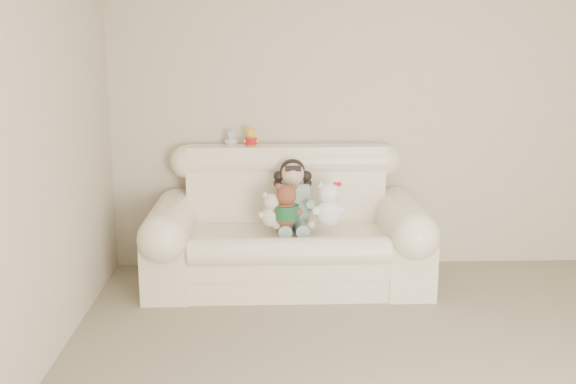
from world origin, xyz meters
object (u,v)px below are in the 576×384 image
Objects in this scene: brown_teddy at (286,201)px; cream_teddy at (271,206)px; seated_child at (293,194)px; sofa at (288,220)px; white_cat at (329,199)px.

brown_teddy reaches higher than cream_teddy.
seated_child is 0.22m from brown_teddy.
seated_child reaches higher than brown_teddy.
cream_teddy is (-0.12, -0.13, 0.14)m from sofa.
sofa is 0.23m from cream_teddy.
seated_child reaches higher than white_cat.
sofa is at bearing 25.91° from cream_teddy.
brown_teddy is 0.96× the size of white_cat.
cream_teddy is at bearing 157.45° from brown_teddy.
sofa reaches higher than brown_teddy.
brown_teddy is at bearing -96.53° from sofa.
brown_teddy is at bearing -104.00° from seated_child.
cream_teddy is at bearing -159.20° from white_cat.
seated_child is 0.33m from white_cat.
seated_child is at bearing 62.25° from sofa.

